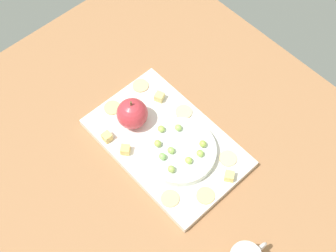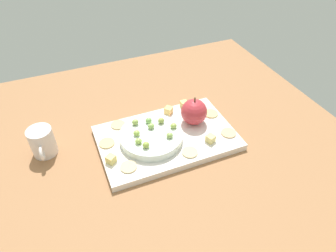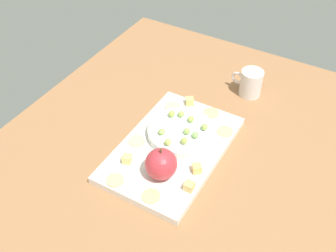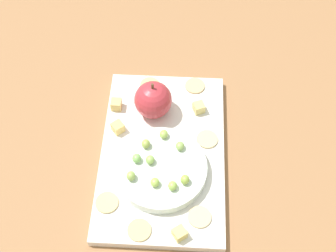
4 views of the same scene
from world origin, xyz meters
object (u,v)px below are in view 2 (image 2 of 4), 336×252
at_px(cheese_cube_2, 111,159).
at_px(cracker_2, 118,125).
at_px(cheese_cube_1, 184,104).
at_px(cracker_3, 129,167).
at_px(platter, 167,138).
at_px(grape_1, 149,120).
at_px(apple_whole, 194,112).
at_px(cup, 42,142).
at_px(grape_3, 137,133).
at_px(cracker_0, 190,152).
at_px(grape_6, 146,145).
at_px(cracker_4, 229,133).
at_px(cracker_5, 107,143).
at_px(grape_4, 138,141).
at_px(grape_7, 170,135).
at_px(cracker_1, 211,114).
at_px(grape_2, 151,126).
at_px(cheese_cube_3, 169,110).
at_px(grape_5, 135,122).
at_px(serving_dish, 151,136).
at_px(grape_0, 173,126).
at_px(cheese_cube_0, 210,139).

distance_m(cheese_cube_2, cracker_2, 0.15).
bearing_deg(cheese_cube_1, cracker_3, -143.17).
height_order(platter, grape_1, grape_1).
xyz_separation_m(apple_whole, cup, (-0.42, 0.06, -0.02)).
distance_m(grape_1, grape_3, 0.06).
bearing_deg(cracker_0, cheese_cube_2, 166.65).
bearing_deg(grape_6, cracker_2, 105.54).
distance_m(cracker_3, grape_3, 0.10).
relative_size(cracker_4, grape_1, 2.33).
bearing_deg(cracker_5, apple_whole, -1.22).
relative_size(platter, apple_whole, 4.98).
distance_m(grape_1, cup, 0.29).
height_order(cracker_3, grape_4, grape_4).
distance_m(cracker_5, grape_6, 0.12).
bearing_deg(cracker_4, grape_7, 171.25).
distance_m(cracker_0, cracker_1, 0.18).
distance_m(cheese_cube_1, cracker_3, 0.30).
bearing_deg(cracker_2, cheese_cube_1, 1.89).
xyz_separation_m(cracker_5, grape_2, (0.13, -0.01, 0.03)).
xyz_separation_m(cracker_0, cracker_4, (0.14, 0.03, 0.00)).
height_order(cheese_cube_3, grape_6, grape_6).
distance_m(cheese_cube_1, grape_5, 0.18).
xyz_separation_m(cracker_1, cracker_5, (-0.33, -0.01, 0.00)).
bearing_deg(grape_5, serving_dish, -61.94).
xyz_separation_m(grape_5, cup, (-0.25, 0.03, -0.01)).
height_order(cracker_0, grape_5, grape_5).
relative_size(cracker_0, cracker_5, 1.00).
bearing_deg(cracker_0, serving_dish, 131.25).
bearing_deg(grape_4, cracker_5, 144.54).
height_order(platter, cracker_5, cracker_5).
distance_m(grape_6, grape_7, 0.07).
bearing_deg(apple_whole, cup, 172.26).
distance_m(apple_whole, grape_6, 0.19).
distance_m(cracker_2, grape_4, 0.13).
distance_m(cracker_0, grape_0, 0.09).
xyz_separation_m(apple_whole, cheese_cube_2, (-0.27, -0.06, -0.03)).
bearing_deg(grape_7, cracker_5, 158.19).
bearing_deg(cheese_cube_0, cheese_cube_3, 109.65).
distance_m(cracker_0, cracker_3, 0.17).
bearing_deg(grape_6, grape_4, 120.97).
distance_m(apple_whole, cheese_cube_2, 0.28).
distance_m(apple_whole, cracker_3, 0.25).
relative_size(platter, grape_1, 20.99).
relative_size(cheese_cube_0, cracker_4, 0.50).
distance_m(cracker_5, grape_7, 0.18).
relative_size(cracker_0, grape_3, 2.33).
bearing_deg(cracker_2, grape_2, -43.92).
height_order(cheese_cube_0, cracker_4, cheese_cube_0).
bearing_deg(cracker_3, grape_6, 26.40).
xyz_separation_m(grape_2, grape_4, (-0.05, -0.04, -0.00)).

